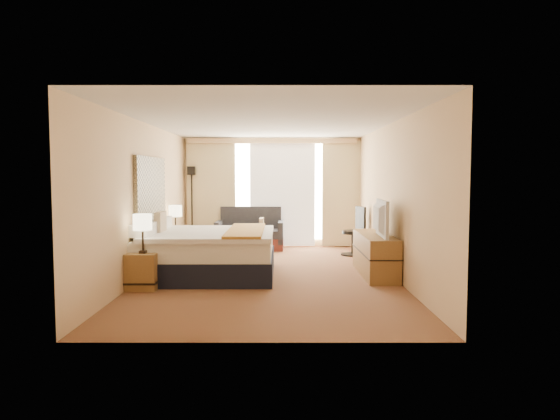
{
  "coord_description": "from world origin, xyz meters",
  "views": [
    {
      "loc": [
        0.2,
        -8.5,
        1.71
      ],
      "look_at": [
        0.19,
        0.4,
        1.09
      ],
      "focal_mm": 32.0,
      "sensor_mm": 36.0,
      "label": 1
    }
  ],
  "objects_px": {
    "nightstand_right": "(178,247)",
    "floor_lamp": "(192,190)",
    "media_dresser": "(375,255)",
    "bed": "(206,252)",
    "desk_chair": "(355,234)",
    "lamp_right": "(175,212)",
    "television": "(376,218)",
    "nightstand_left": "(144,270)",
    "loveseat": "(250,235)",
    "lamp_left": "(142,223)"
  },
  "relations": [
    {
      "from": "media_dresser",
      "to": "floor_lamp",
      "type": "xyz_separation_m",
      "value": [
        -3.73,
        3.3,
        1.01
      ]
    },
    {
      "from": "desk_chair",
      "to": "nightstand_right",
      "type": "bearing_deg",
      "value": 172.68
    },
    {
      "from": "nightstand_right",
      "to": "lamp_right",
      "type": "distance_m",
      "value": 0.71
    },
    {
      "from": "bed",
      "to": "nightstand_left",
      "type": "bearing_deg",
      "value": -130.32
    },
    {
      "from": "desk_chair",
      "to": "lamp_right",
      "type": "height_order",
      "value": "lamp_right"
    },
    {
      "from": "nightstand_right",
      "to": "desk_chair",
      "type": "xyz_separation_m",
      "value": [
        3.67,
        0.67,
        0.19
      ]
    },
    {
      "from": "nightstand_right",
      "to": "lamp_left",
      "type": "height_order",
      "value": "lamp_left"
    },
    {
      "from": "lamp_left",
      "to": "lamp_right",
      "type": "xyz_separation_m",
      "value": [
        -0.07,
        2.66,
        -0.02
      ]
    },
    {
      "from": "nightstand_right",
      "to": "bed",
      "type": "distance_m",
      "value": 1.75
    },
    {
      "from": "media_dresser",
      "to": "loveseat",
      "type": "distance_m",
      "value": 3.84
    },
    {
      "from": "media_dresser",
      "to": "loveseat",
      "type": "bearing_deg",
      "value": 127.44
    },
    {
      "from": "media_dresser",
      "to": "bed",
      "type": "relative_size",
      "value": 0.8
    },
    {
      "from": "floor_lamp",
      "to": "lamp_right",
      "type": "xyz_separation_m",
      "value": [
        -0.02,
        -1.77,
        -0.38
      ]
    },
    {
      "from": "nightstand_right",
      "to": "media_dresser",
      "type": "relative_size",
      "value": 0.31
    },
    {
      "from": "nightstand_left",
      "to": "nightstand_right",
      "type": "relative_size",
      "value": 1.0
    },
    {
      "from": "lamp_right",
      "to": "nightstand_left",
      "type": "bearing_deg",
      "value": -88.83
    },
    {
      "from": "nightstand_left",
      "to": "media_dresser",
      "type": "relative_size",
      "value": 0.31
    },
    {
      "from": "floor_lamp",
      "to": "television",
      "type": "distance_m",
      "value": 5.14
    },
    {
      "from": "loveseat",
      "to": "floor_lamp",
      "type": "relative_size",
      "value": 0.82
    },
    {
      "from": "media_dresser",
      "to": "lamp_left",
      "type": "distance_m",
      "value": 3.91
    },
    {
      "from": "desk_chair",
      "to": "lamp_left",
      "type": "height_order",
      "value": "lamp_left"
    },
    {
      "from": "lamp_right",
      "to": "bed",
      "type": "bearing_deg",
      "value": -62.11
    },
    {
      "from": "lamp_left",
      "to": "lamp_right",
      "type": "bearing_deg",
      "value": 91.54
    },
    {
      "from": "loveseat",
      "to": "lamp_right",
      "type": "height_order",
      "value": "lamp_right"
    },
    {
      "from": "desk_chair",
      "to": "lamp_left",
      "type": "relative_size",
      "value": 1.78
    },
    {
      "from": "floor_lamp",
      "to": "lamp_left",
      "type": "relative_size",
      "value": 3.27
    },
    {
      "from": "nightstand_left",
      "to": "desk_chair",
      "type": "xyz_separation_m",
      "value": [
        3.67,
        3.17,
        0.19
      ]
    },
    {
      "from": "nightstand_right",
      "to": "lamp_right",
      "type": "relative_size",
      "value": 0.99
    },
    {
      "from": "nightstand_right",
      "to": "loveseat",
      "type": "height_order",
      "value": "loveseat"
    },
    {
      "from": "nightstand_right",
      "to": "desk_chair",
      "type": "relative_size",
      "value": 0.53
    },
    {
      "from": "desk_chair",
      "to": "lamp_right",
      "type": "xyz_separation_m",
      "value": [
        -3.73,
        -0.59,
        0.52
      ]
    },
    {
      "from": "nightstand_left",
      "to": "loveseat",
      "type": "height_order",
      "value": "loveseat"
    },
    {
      "from": "nightstand_left",
      "to": "lamp_left",
      "type": "bearing_deg",
      "value": -76.83
    },
    {
      "from": "nightstand_left",
      "to": "lamp_left",
      "type": "distance_m",
      "value": 0.73
    },
    {
      "from": "bed",
      "to": "lamp_right",
      "type": "height_order",
      "value": "lamp_right"
    },
    {
      "from": "nightstand_right",
      "to": "media_dresser",
      "type": "height_order",
      "value": "media_dresser"
    },
    {
      "from": "desk_chair",
      "to": "television",
      "type": "relative_size",
      "value": 0.99
    },
    {
      "from": "nightstand_right",
      "to": "floor_lamp",
      "type": "distance_m",
      "value": 2.14
    },
    {
      "from": "loveseat",
      "to": "floor_lamp",
      "type": "height_order",
      "value": "floor_lamp"
    },
    {
      "from": "desk_chair",
      "to": "television",
      "type": "distance_m",
      "value": 2.45
    },
    {
      "from": "lamp_right",
      "to": "television",
      "type": "height_order",
      "value": "television"
    },
    {
      "from": "desk_chair",
      "to": "nightstand_left",
      "type": "bearing_deg",
      "value": -156.84
    },
    {
      "from": "nightstand_left",
      "to": "loveseat",
      "type": "xyz_separation_m",
      "value": [
        1.37,
        4.1,
        0.04
      ]
    },
    {
      "from": "nightstand_left",
      "to": "floor_lamp",
      "type": "relative_size",
      "value": 0.29
    },
    {
      "from": "floor_lamp",
      "to": "media_dresser",
      "type": "bearing_deg",
      "value": -41.5
    },
    {
      "from": "nightstand_left",
      "to": "lamp_right",
      "type": "xyz_separation_m",
      "value": [
        -0.05,
        2.58,
        0.71
      ]
    },
    {
      "from": "nightstand_left",
      "to": "media_dresser",
      "type": "xyz_separation_m",
      "value": [
        3.7,
        1.05,
        0.07
      ]
    },
    {
      "from": "media_dresser",
      "to": "television",
      "type": "distance_m",
      "value": 0.71
    },
    {
      "from": "loveseat",
      "to": "lamp_right",
      "type": "bearing_deg",
      "value": -131.68
    },
    {
      "from": "bed",
      "to": "floor_lamp",
      "type": "distance_m",
      "value": 3.63
    }
  ]
}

